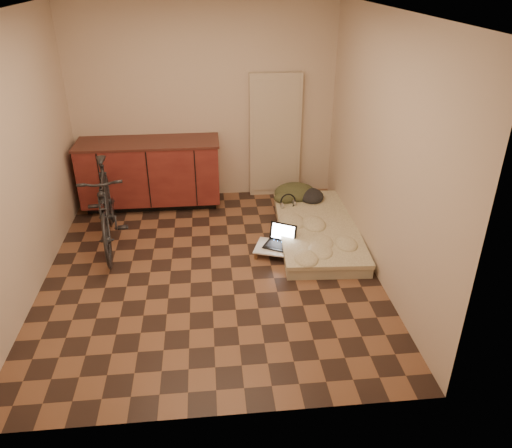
{
  "coord_description": "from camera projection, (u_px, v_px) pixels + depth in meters",
  "views": [
    {
      "loc": [
        0.02,
        -4.6,
        2.96
      ],
      "look_at": [
        0.49,
        -0.05,
        0.55
      ],
      "focal_mm": 35.0,
      "sensor_mm": 36.0,
      "label": 1
    }
  ],
  "objects": [
    {
      "name": "bicycle",
      "position": [
        105.0,
        202.0,
        5.67
      ],
      "size": [
        0.72,
        1.73,
        1.09
      ],
      "primitive_type": "imported",
      "rotation": [
        0.0,
        0.0,
        0.14
      ],
      "color": "black",
      "rests_on": "ground"
    },
    {
      "name": "room_shell",
      "position": [
        206.0,
        156.0,
        4.82
      ],
      "size": [
        3.5,
        4.0,
        2.6
      ],
      "color": "brown",
      "rests_on": "ground"
    },
    {
      "name": "futon",
      "position": [
        317.0,
        229.0,
        6.05
      ],
      "size": [
        1.05,
        1.99,
        0.17
      ],
      "rotation": [
        0.0,
        0.0,
        -0.06
      ],
      "color": "#ADA58B",
      "rests_on": "ground"
    },
    {
      "name": "cabinets",
      "position": [
        151.0,
        173.0,
        6.64
      ],
      "size": [
        1.84,
        0.62,
        0.91
      ],
      "color": "black",
      "rests_on": "ground"
    },
    {
      "name": "laptop",
      "position": [
        280.0,
        241.0,
        5.69
      ],
      "size": [
        0.41,
        0.4,
        0.22
      ],
      "rotation": [
        0.0,
        0.0,
        -0.5
      ],
      "color": "black",
      "rests_on": "lap_desk"
    },
    {
      "name": "clothing_pile",
      "position": [
        299.0,
        188.0,
        6.65
      ],
      "size": [
        0.62,
        0.53,
        0.24
      ],
      "primitive_type": null,
      "rotation": [
        0.0,
        0.0,
        -0.06
      ],
      "color": "#393C23",
      "rests_on": "futon"
    },
    {
      "name": "headphones",
      "position": [
        288.0,
        201.0,
        6.4
      ],
      "size": [
        0.26,
        0.25,
        0.15
      ],
      "primitive_type": null,
      "rotation": [
        0.0,
        0.0,
        0.18
      ],
      "color": "black",
      "rests_on": "futon"
    },
    {
      "name": "appliance_panel",
      "position": [
        275.0,
        136.0,
        6.83
      ],
      "size": [
        0.7,
        0.1,
        1.7
      ],
      "primitive_type": "cube",
      "color": "beige",
      "rests_on": "ground"
    },
    {
      "name": "lap_desk",
      "position": [
        281.0,
        248.0,
        5.65
      ],
      "size": [
        0.67,
        0.54,
        0.1
      ],
      "rotation": [
        0.0,
        0.0,
        -0.34
      ],
      "color": "brown",
      "rests_on": "ground"
    },
    {
      "name": "mouse",
      "position": [
        298.0,
        250.0,
        5.57
      ],
      "size": [
        0.1,
        0.11,
        0.03
      ],
      "primitive_type": "ellipsoid",
      "rotation": [
        0.0,
        0.0,
        -0.54
      ],
      "color": "silver",
      "rests_on": "lap_desk"
    }
  ]
}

